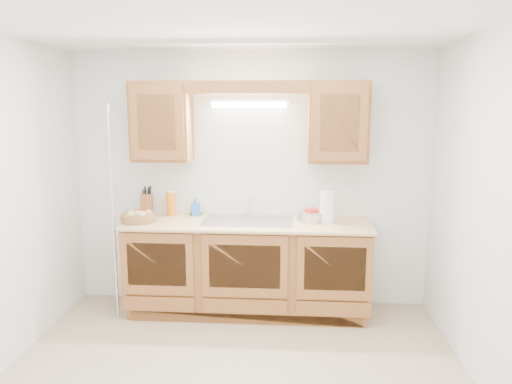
# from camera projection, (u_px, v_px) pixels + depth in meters

# --- Properties ---
(room) EXTENTS (3.52, 3.50, 2.50)m
(room) POSITION_uv_depth(u_px,v_px,m) (232.00, 212.00, 3.46)
(room) COLOR #C1AD8B
(room) RESTS_ON ground
(base_cabinets) EXTENTS (2.20, 0.60, 0.86)m
(base_cabinets) POSITION_uv_depth(u_px,v_px,m) (248.00, 268.00, 4.78)
(base_cabinets) COLOR #955A2B
(base_cabinets) RESTS_ON ground
(countertop) EXTENTS (2.30, 0.63, 0.04)m
(countertop) POSITION_uv_depth(u_px,v_px,m) (248.00, 224.00, 4.69)
(countertop) COLOR #DBB673
(countertop) RESTS_ON base_cabinets
(upper_cabinet_left) EXTENTS (0.55, 0.33, 0.75)m
(upper_cabinet_left) POSITION_uv_depth(u_px,v_px,m) (162.00, 122.00, 4.73)
(upper_cabinet_left) COLOR #955A2B
(upper_cabinet_left) RESTS_ON room
(upper_cabinet_right) EXTENTS (0.55, 0.33, 0.75)m
(upper_cabinet_right) POSITION_uv_depth(u_px,v_px,m) (338.00, 122.00, 4.61)
(upper_cabinet_right) COLOR #955A2B
(upper_cabinet_right) RESTS_ON room
(valance) EXTENTS (2.20, 0.05, 0.12)m
(valance) POSITION_uv_depth(u_px,v_px,m) (247.00, 87.00, 4.48)
(valance) COLOR #955A2B
(valance) RESTS_ON room
(fluorescent_fixture) EXTENTS (0.76, 0.08, 0.08)m
(fluorescent_fixture) POSITION_uv_depth(u_px,v_px,m) (249.00, 103.00, 4.72)
(fluorescent_fixture) COLOR white
(fluorescent_fixture) RESTS_ON room
(sink) EXTENTS (0.84, 0.46, 0.36)m
(sink) POSITION_uv_depth(u_px,v_px,m) (248.00, 228.00, 4.72)
(sink) COLOR #9E9EA3
(sink) RESTS_ON countertop
(wire_shelf_pole) EXTENTS (0.03, 0.03, 2.00)m
(wire_shelf_pole) POSITION_uv_depth(u_px,v_px,m) (113.00, 215.00, 4.51)
(wire_shelf_pole) COLOR silver
(wire_shelf_pole) RESTS_ON ground
(outlet_plate) EXTENTS (0.08, 0.01, 0.12)m
(outlet_plate) POSITION_uv_depth(u_px,v_px,m) (347.00, 191.00, 4.88)
(outlet_plate) COLOR white
(outlet_plate) RESTS_ON room
(fruit_basket) EXTENTS (0.35, 0.35, 0.10)m
(fruit_basket) POSITION_uv_depth(u_px,v_px,m) (138.00, 216.00, 4.70)
(fruit_basket) COLOR olive
(fruit_basket) RESTS_ON countertop
(knife_block) EXTENTS (0.11, 0.17, 0.30)m
(knife_block) POSITION_uv_depth(u_px,v_px,m) (147.00, 204.00, 4.97)
(knife_block) COLOR #955A2B
(knife_block) RESTS_ON countertop
(orange_canister) EXTENTS (0.11, 0.11, 0.25)m
(orange_canister) POSITION_uv_depth(u_px,v_px,m) (171.00, 203.00, 4.94)
(orange_canister) COLOR orange
(orange_canister) RESTS_ON countertop
(soap_bottle) EXTENTS (0.10, 0.10, 0.18)m
(soap_bottle) POSITION_uv_depth(u_px,v_px,m) (195.00, 207.00, 4.93)
(soap_bottle) COLOR blue
(soap_bottle) RESTS_ON countertop
(sponge) EXTENTS (0.13, 0.09, 0.03)m
(sponge) POSITION_uv_depth(u_px,v_px,m) (196.00, 214.00, 4.98)
(sponge) COLOR #CC333F
(sponge) RESTS_ON countertop
(paper_towel) EXTENTS (0.17, 0.17, 0.35)m
(paper_towel) POSITION_uv_depth(u_px,v_px,m) (328.00, 207.00, 4.63)
(paper_towel) COLOR silver
(paper_towel) RESTS_ON countertop
(apple_bowl) EXTENTS (0.33, 0.33, 0.13)m
(apple_bowl) POSITION_uv_depth(u_px,v_px,m) (311.00, 215.00, 4.69)
(apple_bowl) COLOR silver
(apple_bowl) RESTS_ON countertop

